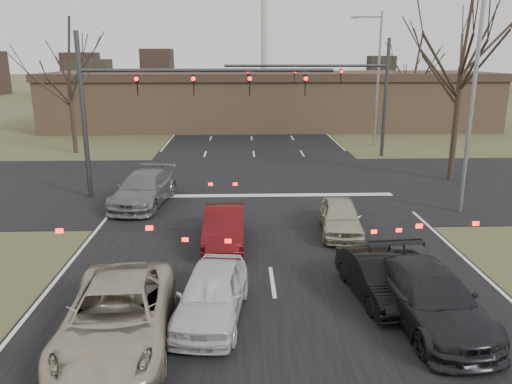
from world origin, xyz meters
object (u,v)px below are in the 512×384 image
building (270,100)px  car_red_ahead (224,226)px  car_black_hatch (377,277)px  car_silver_ahead (340,217)px  car_silver_suv (117,316)px  streetlight_right_near (470,87)px  car_white_sedan (212,294)px  mast_arm_far (345,84)px  streetlight_right_far (376,73)px  mast_arm_near (151,95)px  car_charcoal_sedan (430,297)px  car_grey_ahead (144,189)px

building → car_red_ahead: bearing=-96.5°
car_black_hatch → car_red_ahead: (-4.61, 4.44, 0.07)m
car_silver_ahead → car_silver_suv: bearing=-126.6°
car_red_ahead → car_silver_ahead: bearing=13.0°
car_silver_suv → car_red_ahead: size_ratio=1.30×
streetlight_right_near → car_silver_ahead: 8.03m
car_white_sedan → mast_arm_far: bearing=77.2°
streetlight_right_far → car_silver_ahead: size_ratio=2.55×
streetlight_right_far → car_red_ahead: streetlight_right_far is taller
mast_arm_near → streetlight_right_near: size_ratio=1.21×
car_charcoal_sedan → car_silver_ahead: (-1.00, 6.98, -0.06)m
streetlight_right_far → car_white_sedan: bearing=-113.0°
streetlight_right_far → car_silver_ahead: streetlight_right_far is taller
streetlight_right_near → streetlight_right_far: (0.50, 17.00, 0.00)m
mast_arm_near → car_silver_ahead: bearing=-33.9°
building → car_silver_ahead: 30.62m
car_charcoal_sedan → car_grey_ahead: size_ratio=0.95×
car_grey_ahead → car_charcoal_sedan: bearing=-41.8°
streetlight_right_near → mast_arm_far: bearing=101.5°
car_black_hatch → car_red_ahead: car_red_ahead is taller
car_charcoal_sedan → car_red_ahead: bearing=128.0°
car_silver_suv → car_silver_ahead: 10.46m
car_charcoal_sedan → streetlight_right_near: bearing=57.7°
mast_arm_far → car_silver_ahead: (-3.18, -15.54, -4.35)m
mast_arm_far → streetlight_right_near: 13.28m
car_white_sedan → car_grey_ahead: car_grey_ahead is taller
car_white_sedan → car_silver_ahead: car_white_sedan is taller
car_silver_ahead → car_white_sedan: bearing=-120.5°
car_silver_suv → car_red_ahead: car_silver_suv is taller
car_black_hatch → car_charcoal_sedan: car_charcoal_sedan is taller
car_grey_ahead → mast_arm_near: bearing=82.9°
streetlight_right_near → car_black_hatch: (-5.82, -8.04, -4.96)m
mast_arm_far → streetlight_right_far: 5.12m
car_silver_suv → car_black_hatch: size_ratio=1.45×
car_white_sedan → building: bearing=91.2°
mast_arm_near → car_black_hatch: (8.23, -11.04, -4.44)m
streetlight_right_far → car_grey_ahead: size_ratio=1.88×
building → car_red_ahead: 31.86m
building → mast_arm_near: 26.14m
streetlight_right_near → car_grey_ahead: bearing=173.4°
building → car_white_sedan: 37.34m
car_charcoal_sedan → car_red_ahead: 8.15m
building → streetlight_right_far: (7.32, -11.00, 2.92)m
car_charcoal_sedan → car_grey_ahead: 14.73m
streetlight_right_near → car_silver_suv: bearing=-141.3°
car_silver_suv → car_white_sedan: 2.54m
car_silver_suv → car_grey_ahead: car_grey_ahead is taller
building → car_silver_suv: 38.81m
streetlight_right_far → car_white_sedan: streetlight_right_far is taller
streetlight_right_far → car_grey_ahead: (-14.90, -15.32, -4.81)m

